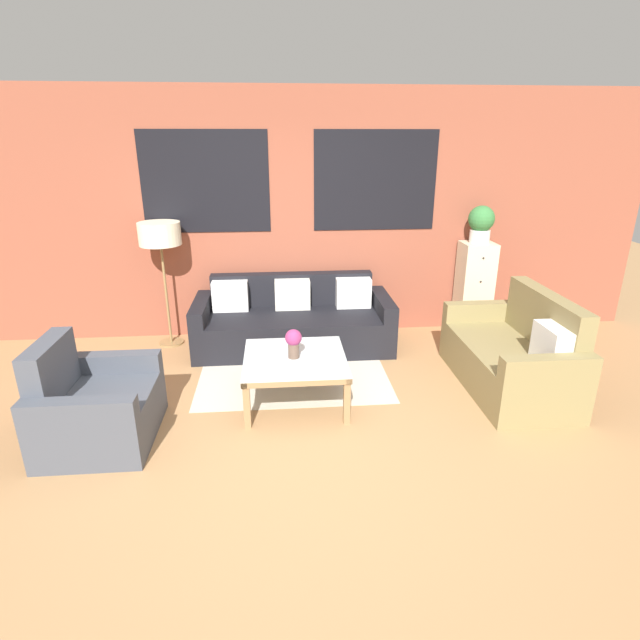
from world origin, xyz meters
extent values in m
plane|color=#AD7F51|center=(0.00, 0.00, 0.00)|extent=(16.00, 16.00, 0.00)
cube|color=brown|center=(0.00, 2.44, 1.40)|extent=(8.40, 0.08, 2.80)
cube|color=black|center=(-0.95, 2.39, 1.80)|extent=(1.40, 0.01, 1.10)
cube|color=black|center=(0.95, 2.39, 1.80)|extent=(1.40, 0.01, 1.10)
cube|color=beige|center=(-0.06, 1.23, 0.00)|extent=(1.88, 1.43, 0.00)
cube|color=black|center=(-0.02, 1.82, 0.20)|extent=(1.87, 0.72, 0.40)
cube|color=black|center=(-0.02, 2.26, 0.39)|extent=(1.87, 0.16, 0.78)
cube|color=black|center=(-1.04, 1.90, 0.29)|extent=(0.16, 0.88, 0.58)
cube|color=black|center=(0.99, 1.90, 0.29)|extent=(0.16, 0.88, 0.58)
cube|color=white|center=(-0.73, 2.10, 0.57)|extent=(0.40, 0.16, 0.34)
cube|color=silver|center=(-0.02, 2.10, 0.57)|extent=(0.40, 0.16, 0.34)
cube|color=white|center=(0.68, 2.10, 0.57)|extent=(0.40, 0.16, 0.34)
cube|color=olive|center=(1.89, 0.78, 0.21)|extent=(0.64, 1.26, 0.42)
cube|color=olive|center=(2.29, 0.78, 0.46)|extent=(0.16, 1.26, 0.92)
cube|color=olive|center=(1.97, 1.48, 0.31)|extent=(0.80, 0.14, 0.62)
cube|color=olive|center=(1.97, 0.08, 0.31)|extent=(0.80, 0.14, 0.62)
cube|color=white|center=(2.13, 0.37, 0.59)|extent=(0.16, 0.40, 0.34)
cube|color=#474C56|center=(-1.52, 0.20, 0.20)|extent=(0.64, 0.66, 0.40)
cube|color=#474C56|center=(-1.92, 0.20, 0.42)|extent=(0.16, 0.66, 0.84)
cube|color=#474C56|center=(-1.60, -0.20, 0.28)|extent=(0.80, 0.14, 0.56)
cube|color=#474C56|center=(-1.60, 0.60, 0.28)|extent=(0.80, 0.14, 0.56)
cube|color=silver|center=(-0.06, 0.67, 0.43)|extent=(0.90, 0.90, 0.01)
cube|color=#99754C|center=(-0.06, 0.24, 0.40)|extent=(0.90, 0.05, 0.05)
cube|color=#99754C|center=(-0.06, 1.09, 0.40)|extent=(0.90, 0.05, 0.05)
cube|color=#99754C|center=(-0.48, 0.67, 0.40)|extent=(0.05, 0.90, 0.05)
cube|color=#99754C|center=(0.37, 0.67, 0.40)|extent=(0.05, 0.90, 0.05)
cube|color=#99754C|center=(-0.47, 0.25, 0.21)|extent=(0.06, 0.06, 0.43)
cube|color=#99754C|center=(0.36, 0.25, 0.21)|extent=(0.06, 0.06, 0.43)
cube|color=#99754C|center=(-0.47, 1.08, 0.21)|extent=(0.06, 0.06, 0.43)
cube|color=#99754C|center=(0.36, 1.08, 0.21)|extent=(0.06, 0.06, 0.43)
cylinder|color=olive|center=(-1.45, 2.14, 0.01)|extent=(0.28, 0.28, 0.02)
cylinder|color=olive|center=(-1.45, 2.14, 0.59)|extent=(0.03, 0.03, 1.14)
cylinder|color=beige|center=(-1.45, 2.14, 1.29)|extent=(0.45, 0.45, 0.25)
cube|color=beige|center=(2.15, 2.19, 0.56)|extent=(0.38, 0.35, 1.11)
sphere|color=#38332D|center=(2.15, 2.01, 0.97)|extent=(0.02, 0.02, 0.02)
sphere|color=#38332D|center=(2.15, 2.01, 0.70)|extent=(0.02, 0.02, 0.02)
sphere|color=#38332D|center=(2.15, 2.01, 0.42)|extent=(0.02, 0.02, 0.02)
sphere|color=#38332D|center=(2.15, 2.01, 0.14)|extent=(0.02, 0.02, 0.02)
cylinder|color=silver|center=(2.15, 2.19, 1.19)|extent=(0.23, 0.23, 0.15)
sphere|color=#387A3D|center=(2.15, 2.19, 1.39)|extent=(0.30, 0.30, 0.30)
cylinder|color=brown|center=(-0.07, 0.65, 0.51)|extent=(0.10, 0.10, 0.14)
sphere|color=#9E3366|center=(-0.07, 0.65, 0.63)|extent=(0.15, 0.15, 0.15)
camera|label=1|loc=(-0.19, -3.37, 2.27)|focal=28.00mm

